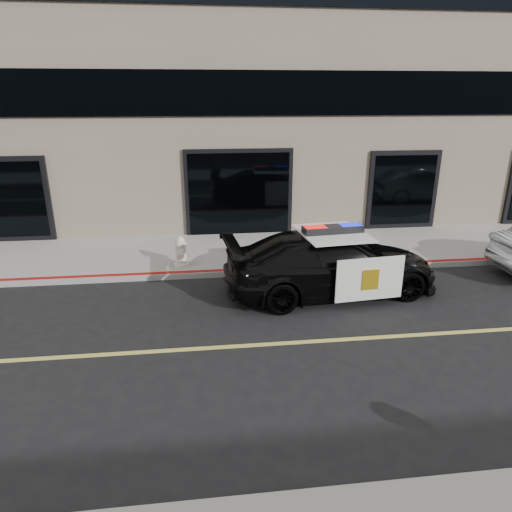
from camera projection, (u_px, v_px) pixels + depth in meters
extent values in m
plane|color=black|center=(323.00, 341.00, 8.73)|extent=(120.00, 120.00, 0.00)
cube|color=gray|center=(278.00, 250.00, 13.62)|extent=(60.00, 3.50, 0.15)
cube|color=#756856|center=(257.00, 50.00, 16.55)|extent=(60.00, 7.00, 12.00)
imported|color=black|center=(331.00, 263.00, 10.67)|extent=(3.02, 5.41, 1.46)
cube|color=white|center=(370.00, 279.00, 9.81)|extent=(1.55, 0.19, 0.97)
cube|color=white|center=(334.00, 249.00, 11.73)|extent=(1.55, 0.19, 0.97)
cube|color=white|center=(333.00, 233.00, 10.42)|extent=(1.62, 1.88, 0.02)
cube|color=gold|center=(370.00, 280.00, 9.79)|extent=(0.39, 0.05, 0.46)
cube|color=black|center=(333.00, 229.00, 10.39)|extent=(1.42, 0.50, 0.17)
cube|color=red|center=(315.00, 230.00, 10.30)|extent=(0.51, 0.36, 0.16)
cube|color=#0C19CC|center=(350.00, 228.00, 10.47)|extent=(0.51, 0.36, 0.16)
cylinder|color=silver|center=(182.00, 264.00, 12.12)|extent=(0.38, 0.38, 0.08)
cylinder|color=silver|center=(181.00, 254.00, 12.02)|extent=(0.27, 0.27, 0.53)
cylinder|color=silver|center=(180.00, 243.00, 11.93)|extent=(0.33, 0.33, 0.06)
sphere|color=silver|center=(180.00, 241.00, 11.91)|extent=(0.24, 0.24, 0.24)
cylinder|color=silver|center=(180.00, 237.00, 11.87)|extent=(0.07, 0.07, 0.07)
cylinder|color=silver|center=(181.00, 249.00, 12.16)|extent=(0.14, 0.13, 0.14)
cylinder|color=silver|center=(181.00, 253.00, 11.83)|extent=(0.14, 0.13, 0.14)
cylinder|color=silver|center=(181.00, 256.00, 11.82)|extent=(0.18, 0.15, 0.18)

